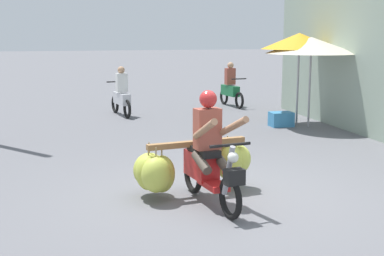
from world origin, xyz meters
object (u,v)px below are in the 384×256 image
motorbike_main_loaded (194,163)px  market_umbrella_further_along (311,45)px  motorbike_distant_ahead_right (231,89)px  market_umbrella_near_shop (299,41)px  produce_crate (281,119)px  motorbike_distant_ahead_left (121,96)px

motorbike_main_loaded → market_umbrella_further_along: size_ratio=0.86×
motorbike_main_loaded → motorbike_distant_ahead_right: bearing=68.3°
market_umbrella_near_shop → market_umbrella_further_along: bearing=-57.6°
market_umbrella_further_along → motorbike_main_loaded: bearing=-131.2°
market_umbrella_near_shop → market_umbrella_further_along: size_ratio=1.04×
motorbike_distant_ahead_right → produce_crate: (0.09, -3.76, -0.39)m
motorbike_main_loaded → market_umbrella_near_shop: (4.04, 5.10, 1.62)m
motorbike_main_loaded → produce_crate: bearing=54.5°
motorbike_distant_ahead_left → produce_crate: bearing=-35.8°
market_umbrella_near_shop → produce_crate: bearing=-171.0°
motorbike_distant_ahead_left → market_umbrella_near_shop: (4.14, -2.58, 1.55)m
produce_crate → market_umbrella_near_shop: bearing=9.0°
motorbike_distant_ahead_left → motorbike_distant_ahead_right: bearing=17.0°
motorbike_main_loaded → produce_crate: motorbike_main_loaded is taller
produce_crate → motorbike_main_loaded: bearing=-125.5°
motorbike_distant_ahead_right → market_umbrella_near_shop: market_umbrella_near_shop is taller
market_umbrella_near_shop → market_umbrella_further_along: 0.36m
produce_crate → motorbike_distant_ahead_right: bearing=91.3°
motorbike_distant_ahead_left → produce_crate: 4.56m
motorbike_main_loaded → market_umbrella_near_shop: 6.71m
motorbike_distant_ahead_right → market_umbrella_further_along: market_umbrella_further_along is taller
motorbike_distant_ahead_left → market_umbrella_near_shop: 5.12m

